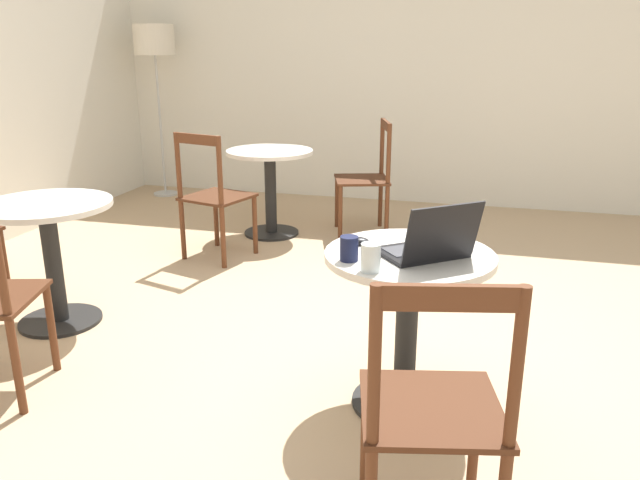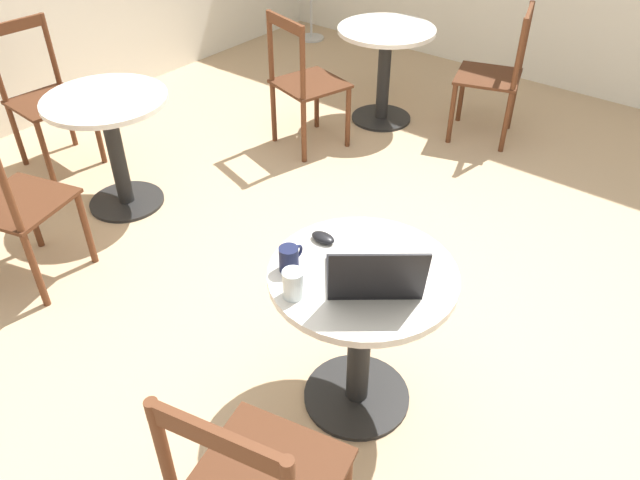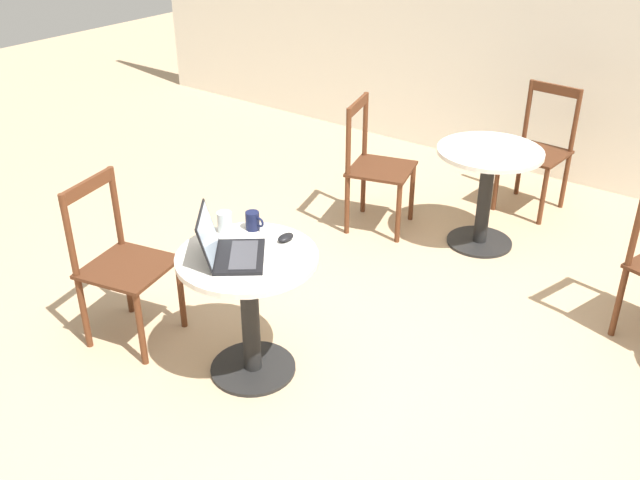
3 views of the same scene
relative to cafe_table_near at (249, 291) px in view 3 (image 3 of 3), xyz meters
The scene contains 11 objects.
ground_plane 0.74m from the cafe_table_near, 22.28° to the left, with size 16.00×16.00×0.00m, color tan.
wall_back 3.58m from the cafe_table_near, 81.56° to the left, with size 9.40×0.06×2.70m.
cafe_table_near is the anchor object (origin of this frame).
cafe_table_far 2.03m from the cafe_table_near, 80.33° to the left, with size 0.70×0.70×0.70m.
chair_near_left 0.79m from the cafe_table_near, 167.11° to the right, with size 0.51×0.51×0.93m.
chair_far_back 2.80m from the cafe_table_near, 81.98° to the left, with size 0.45×0.45×0.93m.
chair_far_left 1.83m from the cafe_table_near, 102.89° to the left, with size 0.53×0.53×0.93m.
laptop 0.27m from the cafe_table_near, 120.09° to the right, with size 0.43×0.44×0.24m.
mouse 0.32m from the cafe_table_near, 76.22° to the left, with size 0.06×0.10×0.03m.
mug 0.37m from the cafe_table_near, 124.79° to the left, with size 0.11×0.07×0.10m.
drinking_glass 0.38m from the cafe_table_near, 155.46° to the left, with size 0.07×0.07×0.11m.
Camera 3 is at (1.57, -2.38, 2.42)m, focal length 40.00 mm.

